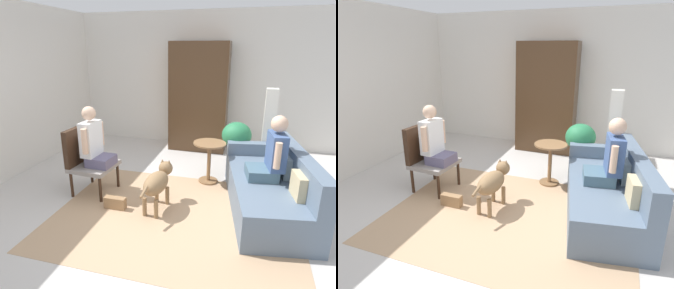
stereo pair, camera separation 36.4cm
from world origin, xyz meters
TOP-DOWN VIEW (x-y plane):
  - ground_plane at (0.00, 0.00)m, footprint 7.03×7.03m
  - back_wall at (0.00, 2.99)m, footprint 6.21×0.12m
  - left_wall at (-2.87, 0.30)m, footprint 0.12×6.46m
  - area_rug at (0.10, -0.18)m, footprint 3.07×2.38m
  - couch at (1.27, 0.36)m, footprint 1.20×2.10m
  - armchair at (-1.34, 0.17)m, footprint 0.61×0.64m
  - person_on_couch at (1.24, 0.32)m, footprint 0.49×0.55m
  - person_on_armchair at (-1.19, 0.16)m, footprint 0.43×0.50m
  - round_end_table at (0.37, 0.96)m, footprint 0.51×0.51m
  - dog at (-0.17, -0.05)m, footprint 0.33×0.87m
  - potted_plant at (0.75, 1.46)m, footprint 0.49×0.49m
  - column_lamp at (1.24, 1.42)m, footprint 0.20×0.20m
  - armoire_cabinet at (-0.10, 2.58)m, footprint 1.16×0.56m
  - handbag at (-0.72, -0.21)m, footprint 0.29×0.10m

SIDE VIEW (x-z plane):
  - ground_plane at x=0.00m, z-range 0.00..0.00m
  - area_rug at x=0.10m, z-range 0.00..0.01m
  - handbag at x=-0.72m, z-range 0.00..0.16m
  - couch at x=1.27m, z-range -0.11..0.72m
  - dog at x=-0.17m, z-range 0.09..0.69m
  - round_end_table at x=0.37m, z-range 0.10..0.76m
  - armchair at x=-1.34m, z-range 0.07..1.05m
  - potted_plant at x=0.75m, z-range 0.13..1.03m
  - column_lamp at x=1.24m, z-range -0.01..1.47m
  - person_on_couch at x=1.24m, z-range 0.37..1.20m
  - person_on_armchair at x=-1.19m, z-range 0.36..1.22m
  - armoire_cabinet at x=-0.10m, z-range 0.00..2.19m
  - back_wall at x=0.00m, z-range 0.00..2.80m
  - left_wall at x=-2.87m, z-range 0.00..2.80m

